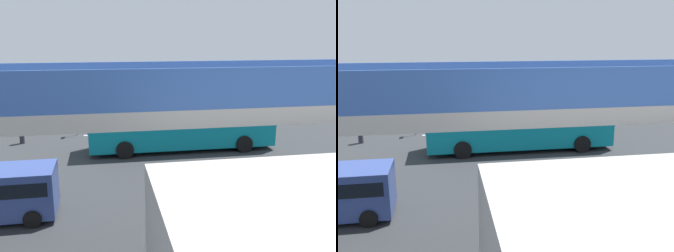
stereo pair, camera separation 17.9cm
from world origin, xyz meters
The scene contains 8 objects.
ground centered at (0.00, 0.00, 0.00)m, with size 80.00×80.00×0.00m, color #2D3033.
city_bus centered at (-1.32, 1.29, 1.88)m, with size 11.54×2.85×3.15m.
pedestrian centered at (8.96, -1.76, 0.89)m, with size 0.38×0.38×1.79m.
traffic_sign centered at (5.47, -3.26, 1.89)m, with size 0.08×0.60×2.80m.
lane_dash_leftmost centered at (-4.00, -3.12, 0.00)m, with size 2.00×0.20×0.01m, color silver.
lane_dash_left centered at (0.00, -3.12, 0.00)m, with size 2.00×0.20×0.01m, color silver.
lane_dash_centre centered at (4.00, -3.12, 0.00)m, with size 2.00×0.20×0.01m, color silver.
pedestrian_overpass centered at (0.00, 12.97, 4.55)m, with size 24.10×2.60×6.28m.
Camera 2 is at (3.29, 23.64, 7.11)m, focal length 39.92 mm.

